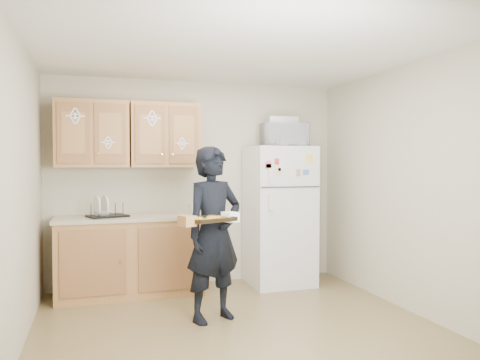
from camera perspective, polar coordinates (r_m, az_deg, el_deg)
name	(u,v)px	position (r m, az deg, el deg)	size (l,w,h in m)	color
floor	(241,331)	(4.38, 0.08, -17.92)	(3.60, 3.60, 0.00)	brown
ceiling	(241,48)	(4.24, 0.08, 15.78)	(3.60, 3.60, 0.00)	silver
wall_back	(197,183)	(5.86, -5.21, -0.37)	(3.60, 0.04, 2.50)	#B4AD92
wall_front	(346,211)	(2.47, 12.76, -3.65)	(3.60, 0.04, 2.50)	#B4AD92
wall_left	(17,195)	(3.97, -25.54, -1.68)	(0.04, 3.60, 2.50)	#B4AD92
wall_right	(413,188)	(4.97, 20.30, -0.91)	(0.04, 3.60, 2.50)	#B4AD92
refrigerator	(279,215)	(5.82, 4.79, -4.33)	(0.75, 0.70, 1.70)	silver
base_cabinet	(130,257)	(5.52, -13.23, -9.13)	(1.60, 0.60, 0.86)	olive
countertop	(130,218)	(5.45, -13.27, -4.49)	(1.64, 0.64, 0.04)	tan
upper_cab_left	(92,134)	(5.55, -17.59, 5.36)	(0.80, 0.33, 0.75)	olive
upper_cab_right	(165,135)	(5.61, -9.15, 5.39)	(0.80, 0.33, 0.75)	olive
cereal_box	(308,264)	(6.35, 8.31, -10.11)	(0.20, 0.07, 0.32)	#E1AE4F
person	(214,234)	(4.47, -3.21, -6.54)	(0.60, 0.40, 1.66)	black
baking_tray	(209,220)	(4.15, -3.74, -4.89)	(0.41, 0.30, 0.04)	black
pizza_front_left	(205,220)	(4.04, -4.29, -4.85)	(0.14, 0.14, 0.02)	orange
pizza_front_right	(223,218)	(4.15, -2.13, -4.66)	(0.14, 0.14, 0.02)	orange
pizza_back_left	(196,218)	(4.16, -5.35, -4.67)	(0.14, 0.14, 0.02)	orange
pizza_back_right	(214,217)	(4.26, -3.23, -4.49)	(0.14, 0.14, 0.02)	orange
microwave	(284,135)	(5.76, 5.38, 5.49)	(0.52, 0.35, 0.29)	silver
foil_pan	(282,120)	(5.80, 5.16, 7.26)	(0.36, 0.25, 0.08)	silver
dish_rack	(107,210)	(5.40, -15.87, -3.49)	(0.41, 0.30, 0.16)	black
bowl	(104,213)	(5.41, -16.30, -3.89)	(0.19, 0.19, 0.05)	white
soap_bottle	(193,207)	(5.40, -5.73, -3.24)	(0.09, 0.09, 0.20)	silver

